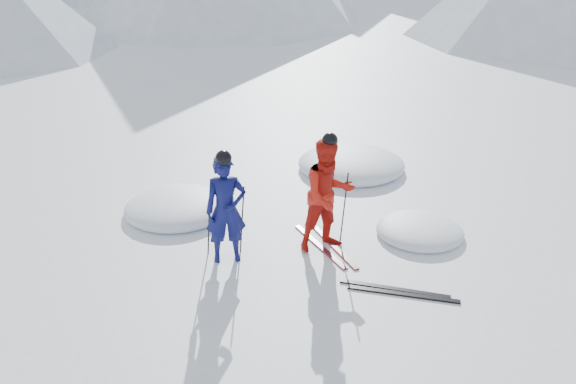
{
  "coord_description": "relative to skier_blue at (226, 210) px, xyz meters",
  "views": [
    {
      "loc": [
        -2.1,
        -8.66,
        5.26
      ],
      "look_at": [
        -1.6,
        0.5,
        1.1
      ],
      "focal_mm": 38.0,
      "sensor_mm": 36.0,
      "label": 1
    }
  ],
  "objects": [
    {
      "name": "pole_red_right",
      "position": [
        2.0,
        0.47,
        -0.26
      ],
      "size": [
        0.13,
        0.09,
        1.32
      ],
      "primitive_type": "cylinder",
      "rotation": [
        -0.05,
        0.08,
        0.0
      ],
      "color": "black",
      "rests_on": "ground"
    },
    {
      "name": "ski_worn_right",
      "position": [
        1.82,
        0.32,
        -0.9
      ],
      "size": [
        0.66,
        1.63,
        0.03
      ],
      "primitive_type": "cube",
      "rotation": [
        0.0,
        0.0,
        0.34
      ],
      "color": "black",
      "rests_on": "ground"
    },
    {
      "name": "pole_blue_right",
      "position": [
        0.25,
        0.25,
        -0.31
      ],
      "size": [
        0.12,
        0.07,
        1.22
      ],
      "primitive_type": "cylinder",
      "rotation": [
        -0.04,
        0.08,
        0.0
      ],
      "color": "black",
      "rests_on": "ground"
    },
    {
      "name": "pole_red_left",
      "position": [
        1.4,
        0.57,
        -0.26
      ],
      "size": [
        0.13,
        0.1,
        1.32
      ],
      "primitive_type": "cylinder",
      "rotation": [
        0.06,
        0.08,
        0.0
      ],
      "color": "black",
      "rests_on": "ground"
    },
    {
      "name": "skier_blue",
      "position": [
        0.0,
        0.0,
        0.0
      ],
      "size": [
        0.72,
        0.52,
        1.84
      ],
      "primitive_type": "imported",
      "rotation": [
        0.0,
        0.0,
        0.13
      ],
      "color": "#0C0F4D",
      "rests_on": "ground"
    },
    {
      "name": "ground",
      "position": [
        2.62,
        -0.25,
        -0.92
      ],
      "size": [
        160.0,
        160.0,
        0.0
      ],
      "primitive_type": "plane",
      "color": "white",
      "rests_on": "ground"
    },
    {
      "name": "pole_blue_left",
      "position": [
        -0.3,
        0.15,
        -0.31
      ],
      "size": [
        0.12,
        0.09,
        1.22
      ],
      "primitive_type": "cylinder",
      "rotation": [
        0.05,
        0.08,
        0.0
      ],
      "color": "black",
      "rests_on": "ground"
    },
    {
      "name": "ski_loose_a",
      "position": [
        2.6,
        -1.07,
        -0.9
      ],
      "size": [
        1.63,
        0.64,
        0.03
      ],
      "primitive_type": "cube",
      "rotation": [
        0.0,
        0.0,
        1.24
      ],
      "color": "black",
      "rests_on": "ground"
    },
    {
      "name": "ski_loose_b",
      "position": [
        2.7,
        -1.22,
        -0.9
      ],
      "size": [
        1.65,
        0.59,
        0.03
      ],
      "primitive_type": "cube",
      "rotation": [
        0.0,
        0.0,
        1.27
      ],
      "color": "black",
      "rests_on": "ground"
    },
    {
      "name": "skier_red",
      "position": [
        1.7,
        0.32,
        0.07
      ],
      "size": [
        1.17,
        1.06,
        1.99
      ],
      "primitive_type": "imported",
      "rotation": [
        0.0,
        0.0,
        0.38
      ],
      "color": "red",
      "rests_on": "ground"
    },
    {
      "name": "snow_lumps",
      "position": [
        1.9,
        2.46,
        -0.92
      ],
      "size": [
        8.73,
        7.29,
        0.53
      ],
      "color": "white",
      "rests_on": "ground"
    },
    {
      "name": "ski_worn_left",
      "position": [
        1.58,
        0.32,
        -0.9
      ],
      "size": [
        0.77,
        1.59,
        0.03
      ],
      "primitive_type": "cube",
      "rotation": [
        0.0,
        0.0,
        0.41
      ],
      "color": "black",
      "rests_on": "ground"
    }
  ]
}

